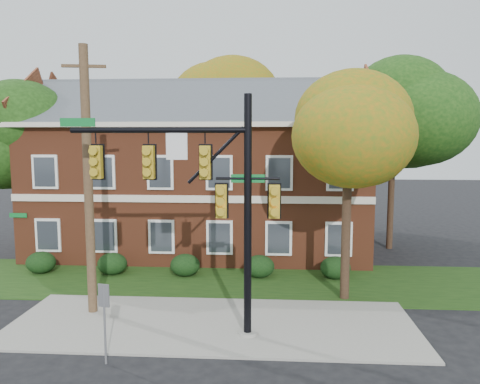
# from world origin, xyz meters

# --- Properties ---
(ground) EXTENTS (120.00, 120.00, 0.00)m
(ground) POSITION_xyz_m (0.00, 0.00, 0.00)
(ground) COLOR black
(ground) RESTS_ON ground
(sidewalk) EXTENTS (14.00, 5.00, 0.08)m
(sidewalk) POSITION_xyz_m (0.00, 1.00, 0.04)
(sidewalk) COLOR gray
(sidewalk) RESTS_ON ground
(grass_strip) EXTENTS (30.00, 6.00, 0.04)m
(grass_strip) POSITION_xyz_m (0.00, 6.00, 0.02)
(grass_strip) COLOR #193811
(grass_strip) RESTS_ON ground
(apartment_building) EXTENTS (18.80, 8.80, 9.74)m
(apartment_building) POSITION_xyz_m (-2.00, 11.95, 4.99)
(apartment_building) COLOR brown
(apartment_building) RESTS_ON ground
(hedge_far_left) EXTENTS (1.40, 1.26, 1.05)m
(hedge_far_left) POSITION_xyz_m (-9.00, 6.70, 0.53)
(hedge_far_left) COLOR black
(hedge_far_left) RESTS_ON ground
(hedge_left) EXTENTS (1.40, 1.26, 1.05)m
(hedge_left) POSITION_xyz_m (-5.50, 6.70, 0.53)
(hedge_left) COLOR black
(hedge_left) RESTS_ON ground
(hedge_center) EXTENTS (1.40, 1.26, 1.05)m
(hedge_center) POSITION_xyz_m (-2.00, 6.70, 0.53)
(hedge_center) COLOR black
(hedge_center) RESTS_ON ground
(hedge_right) EXTENTS (1.40, 1.26, 1.05)m
(hedge_right) POSITION_xyz_m (1.50, 6.70, 0.53)
(hedge_right) COLOR black
(hedge_right) RESTS_ON ground
(hedge_far_right) EXTENTS (1.40, 1.26, 1.05)m
(hedge_far_right) POSITION_xyz_m (5.00, 6.70, 0.53)
(hedge_far_right) COLOR black
(hedge_far_right) RESTS_ON ground
(tree_near_right) EXTENTS (4.50, 4.25, 8.58)m
(tree_near_right) POSITION_xyz_m (5.22, 3.87, 6.67)
(tree_near_right) COLOR black
(tree_near_right) RESTS_ON ground
(tree_left_rear) EXTENTS (5.40, 5.10, 8.88)m
(tree_left_rear) POSITION_xyz_m (-11.73, 10.84, 6.68)
(tree_left_rear) COLOR black
(tree_left_rear) RESTS_ON ground
(tree_right_rear) EXTENTS (6.30, 5.95, 10.62)m
(tree_right_rear) POSITION_xyz_m (9.31, 12.81, 8.12)
(tree_right_rear) COLOR black
(tree_right_rear) RESTS_ON ground
(tree_far_rear) EXTENTS (6.84, 6.46, 11.52)m
(tree_far_rear) POSITION_xyz_m (-0.66, 19.79, 8.84)
(tree_far_rear) COLOR black
(tree_far_rear) RESTS_ON ground
(traffic_signal) EXTENTS (7.02, 0.63, 7.83)m
(traffic_signal) POSITION_xyz_m (-0.13, 0.08, 4.86)
(traffic_signal) COLOR gray
(traffic_signal) RESTS_ON ground
(utility_pole) EXTENTS (1.51, 0.38, 9.73)m
(utility_pole) POSITION_xyz_m (-4.56, 1.81, 4.93)
(utility_pole) COLOR #473421
(utility_pole) RESTS_ON ground
(sign_post) EXTENTS (0.34, 0.12, 2.37)m
(sign_post) POSITION_xyz_m (-2.71, -2.00, 1.61)
(sign_post) COLOR slate
(sign_post) RESTS_ON ground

